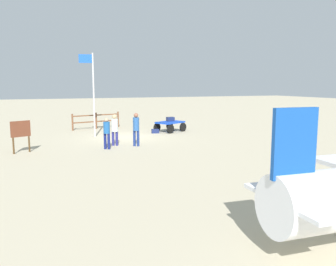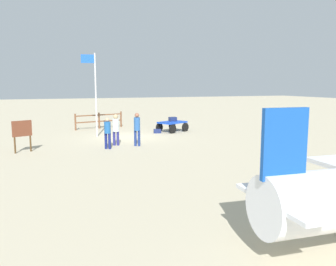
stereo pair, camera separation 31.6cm
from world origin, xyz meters
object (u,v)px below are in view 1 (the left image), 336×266
(worker_lead, at_px, (115,127))
(suitcase_dark, at_px, (155,131))
(luggage_cart, at_px, (170,124))
(worker_trailing, at_px, (136,127))
(suitcase_navy, at_px, (170,119))
(signboard, at_px, (21,132))
(worker_supervisor, at_px, (107,131))
(flagpole, at_px, (92,89))

(worker_lead, bearing_deg, suitcase_dark, -134.46)
(luggage_cart, xyz_separation_m, worker_trailing, (3.76, 4.57, 0.52))
(suitcase_navy, height_order, worker_trailing, worker_trailing)
(worker_trailing, distance_m, signboard, 5.61)
(suitcase_navy, distance_m, signboard, 10.53)
(worker_trailing, bearing_deg, suitcase_dark, -121.35)
(suitcase_dark, height_order, signboard, signboard)
(luggage_cart, relative_size, worker_trailing, 1.31)
(luggage_cart, height_order, worker_lead, worker_lead)
(worker_trailing, relative_size, worker_supervisor, 1.11)
(luggage_cart, xyz_separation_m, suitcase_navy, (-0.13, -0.23, 0.34))
(suitcase_navy, distance_m, suitcase_dark, 1.62)
(luggage_cart, xyz_separation_m, worker_lead, (4.78, 4.01, 0.48))
(suitcase_navy, bearing_deg, worker_supervisor, 42.74)
(suitcase_navy, height_order, signboard, signboard)
(luggage_cart, distance_m, suitcase_dark, 1.31)
(worker_lead, distance_m, worker_trailing, 1.16)
(worker_trailing, height_order, flagpole, flagpole)
(luggage_cart, bearing_deg, flagpole, 5.79)
(suitcase_navy, distance_m, worker_trailing, 6.18)
(suitcase_dark, height_order, worker_supervisor, worker_supervisor)
(suitcase_navy, xyz_separation_m, worker_lead, (4.91, 4.24, 0.14))
(suitcase_dark, relative_size, signboard, 0.35)
(worker_lead, relative_size, flagpole, 0.33)
(worker_supervisor, bearing_deg, signboard, -7.56)
(signboard, bearing_deg, suitcase_navy, -154.32)
(flagpole, bearing_deg, signboard, 43.16)
(luggage_cart, height_order, flagpole, flagpole)
(worker_supervisor, distance_m, flagpole, 4.78)
(worker_trailing, distance_m, worker_supervisor, 1.65)
(suitcase_navy, distance_m, worker_supervisor, 7.50)
(suitcase_dark, height_order, flagpole, flagpole)
(suitcase_navy, bearing_deg, luggage_cart, 60.81)
(luggage_cart, distance_m, worker_supervisor, 7.26)
(suitcase_dark, distance_m, worker_supervisor, 6.18)
(worker_supervisor, relative_size, flagpole, 0.31)
(suitcase_dark, xyz_separation_m, flagpole, (4.12, 0.17, 2.83))
(luggage_cart, relative_size, worker_supervisor, 1.45)
(flagpole, height_order, signboard, flagpole)
(worker_lead, relative_size, worker_supervisor, 1.05)
(suitcase_navy, relative_size, worker_supervisor, 0.33)
(suitcase_dark, xyz_separation_m, signboard, (8.16, 3.96, 0.87))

